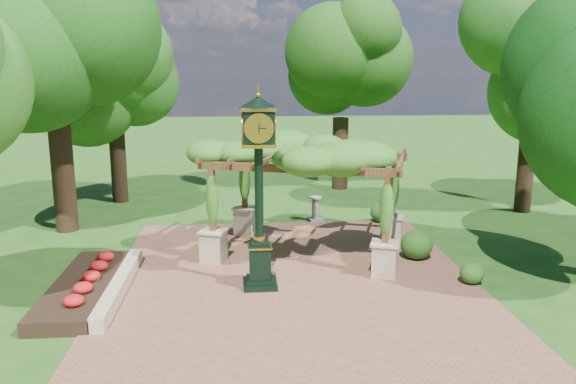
{
  "coord_description": "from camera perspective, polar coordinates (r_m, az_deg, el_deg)",
  "views": [
    {
      "loc": [
        -1.36,
        -13.67,
        5.68
      ],
      "look_at": [
        0.0,
        2.5,
        2.2
      ],
      "focal_mm": 35.0,
      "sensor_mm": 36.0,
      "label": 1
    }
  ],
  "objects": [
    {
      "name": "tree_west_far",
      "position": [
        25.59,
        -17.4,
        11.61
      ],
      "size": [
        3.86,
        3.86,
        8.33
      ],
      "color": "black",
      "rests_on": "ground"
    },
    {
      "name": "shrub_back",
      "position": [
        21.78,
        9.45,
        -2.05
      ],
      "size": [
        1.03,
        1.03,
        0.76
      ],
      "primitive_type": "ellipsoid",
      "rotation": [
        0.0,
        0.0,
        0.26
      ],
      "color": "#255518",
      "rests_on": "brick_plaza"
    },
    {
      "name": "sundial",
      "position": [
        21.81,
        2.79,
        -1.87
      ],
      "size": [
        0.66,
        0.66,
        0.95
      ],
      "rotation": [
        0.0,
        0.0,
        0.31
      ],
      "color": "gray",
      "rests_on": "ground"
    },
    {
      "name": "ground",
      "position": [
        14.86,
        0.82,
        -10.36
      ],
      "size": [
        120.0,
        120.0,
        0.0
      ],
      "primitive_type": "plane",
      "color": "#1E4714",
      "rests_on": "ground"
    },
    {
      "name": "tree_north",
      "position": [
        27.47,
        5.5,
        13.12
      ],
      "size": [
        4.21,
        4.21,
        9.06
      ],
      "color": "#302213",
      "rests_on": "ground"
    },
    {
      "name": "border_wall",
      "position": [
        15.53,
        -16.74,
        -9.09
      ],
      "size": [
        0.35,
        5.0,
        0.4
      ],
      "primitive_type": "cube",
      "color": "#C6B793",
      "rests_on": "ground"
    },
    {
      "name": "tree_west_near",
      "position": [
        21.41,
        -22.96,
        14.9
      ],
      "size": [
        5.01,
        5.01,
        10.3
      ],
      "color": "#321E14",
      "rests_on": "ground"
    },
    {
      "name": "pergola",
      "position": [
        17.34,
        1.98,
        3.43
      ],
      "size": [
        6.81,
        5.39,
        3.74
      ],
      "rotation": [
        0.0,
        0.0,
        -0.33
      ],
      "color": "#C0B28F",
      "rests_on": "brick_plaza"
    },
    {
      "name": "brick_plaza",
      "position": [
        15.78,
        0.46,
        -8.91
      ],
      "size": [
        10.0,
        12.0,
        0.04
      ],
      "primitive_type": "cube",
      "color": "brown",
      "rests_on": "ground"
    },
    {
      "name": "tree_east_far",
      "position": [
        24.66,
        23.85,
        12.4
      ],
      "size": [
        4.38,
        4.38,
        9.08
      ],
      "color": "black",
      "rests_on": "ground"
    },
    {
      "name": "flower_bed",
      "position": [
        15.75,
        -19.98,
        -9.09
      ],
      "size": [
        1.5,
        5.0,
        0.36
      ],
      "primitive_type": "cube",
      "color": "red",
      "rests_on": "ground"
    },
    {
      "name": "shrub_front",
      "position": [
        16.17,
        18.18,
        -7.83
      ],
      "size": [
        0.76,
        0.76,
        0.59
      ],
      "primitive_type": "ellipsoid",
      "rotation": [
        0.0,
        0.0,
        0.19
      ],
      "color": "#295A19",
      "rests_on": "brick_plaza"
    },
    {
      "name": "pedestal_clock",
      "position": [
        14.46,
        -2.98,
        1.72
      ],
      "size": [
        1.02,
        1.02,
        5.15
      ],
      "rotation": [
        0.0,
        0.0,
        0.01
      ],
      "color": "black",
      "rests_on": "brick_plaza"
    },
    {
      "name": "shrub_mid",
      "position": [
        17.75,
        12.92,
        -5.23
      ],
      "size": [
        1.3,
        1.3,
        0.89
      ],
      "primitive_type": "ellipsoid",
      "rotation": [
        0.0,
        0.0,
        0.42
      ],
      "color": "#235116",
      "rests_on": "brick_plaza"
    }
  ]
}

